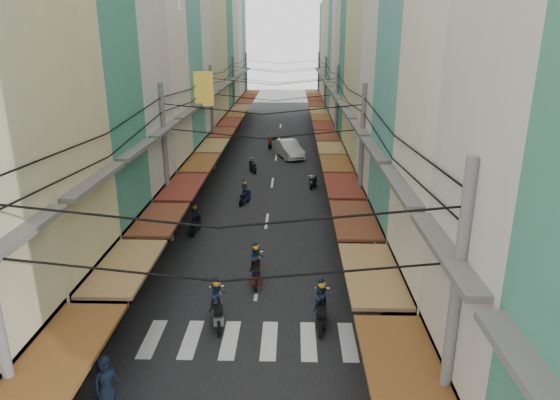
% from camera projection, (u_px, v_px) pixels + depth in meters
% --- Properties ---
extents(ground, '(160.00, 160.00, 0.00)m').
position_uv_depth(ground, '(260.00, 266.00, 23.48)').
color(ground, slate).
rests_on(ground, ground).
extents(road, '(10.00, 80.00, 0.02)m').
position_uv_depth(road, '(275.00, 163.00, 42.46)').
color(road, black).
rests_on(road, ground).
extents(sidewalk_left, '(3.00, 80.00, 0.06)m').
position_uv_depth(sidewalk_left, '(199.00, 162.00, 42.61)').
color(sidewalk_left, gray).
rests_on(sidewalk_left, ground).
extents(sidewalk_right, '(3.00, 80.00, 0.06)m').
position_uv_depth(sidewalk_right, '(352.00, 163.00, 42.29)').
color(sidewalk_right, gray).
rests_on(sidewalk_right, ground).
extents(crosswalk, '(7.55, 2.40, 0.01)m').
position_uv_depth(crosswalk, '(250.00, 340.00, 17.78)').
color(crosswalk, silver).
rests_on(crosswalk, ground).
extents(building_row_left, '(7.80, 67.67, 23.70)m').
position_uv_depth(building_row_left, '(165.00, 43.00, 36.32)').
color(building_row_left, beige).
rests_on(building_row_left, ground).
extents(building_row_right, '(7.80, 68.98, 22.59)m').
position_uv_depth(building_row_right, '(383.00, 49.00, 35.93)').
color(building_row_right, '#3A806A').
rests_on(building_row_right, ground).
extents(utility_poles, '(10.20, 66.13, 8.20)m').
position_uv_depth(utility_poles, '(272.00, 91.00, 35.65)').
color(utility_poles, slate).
rests_on(utility_poles, ground).
extents(white_car, '(5.74, 3.81, 1.89)m').
position_uv_depth(white_car, '(288.00, 157.00, 44.46)').
color(white_car, silver).
rests_on(white_car, ground).
extents(bicycle, '(1.87, 0.99, 1.22)m').
position_uv_depth(bicycle, '(427.00, 298.00, 20.64)').
color(bicycle, black).
rests_on(bicycle, ground).
extents(moving_scooters, '(7.17, 33.06, 1.97)m').
position_uv_depth(moving_scooters, '(257.00, 229.00, 26.46)').
color(moving_scooters, black).
rests_on(moving_scooters, ground).
extents(parked_scooters, '(13.06, 13.30, 0.99)m').
position_uv_depth(parked_scooters, '(366.00, 302.00, 19.49)').
color(parked_scooters, black).
rests_on(parked_scooters, ground).
extents(pedestrians, '(12.02, 24.04, 2.02)m').
position_uv_depth(pedestrians, '(185.00, 230.00, 25.17)').
color(pedestrians, '#271D27').
rests_on(pedestrians, ground).
extents(market_umbrella, '(2.46, 2.46, 2.59)m').
position_uv_depth(market_umbrella, '(411.00, 236.00, 21.12)').
color(market_umbrella, '#B2B2B7').
rests_on(market_umbrella, ground).
extents(traffic_sign, '(0.10, 0.64, 2.91)m').
position_uv_depth(traffic_sign, '(375.00, 254.00, 19.74)').
color(traffic_sign, slate).
rests_on(traffic_sign, ground).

